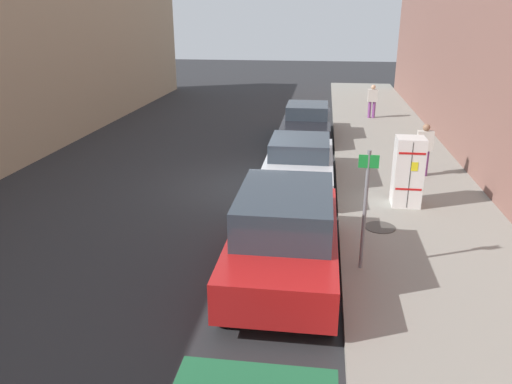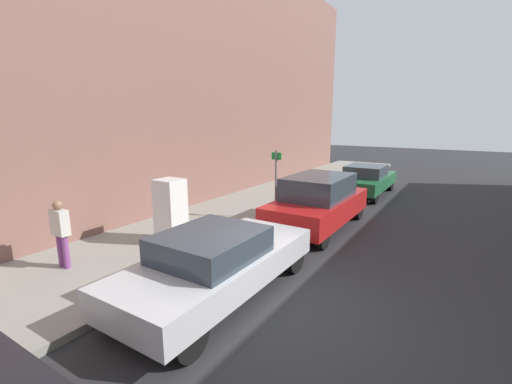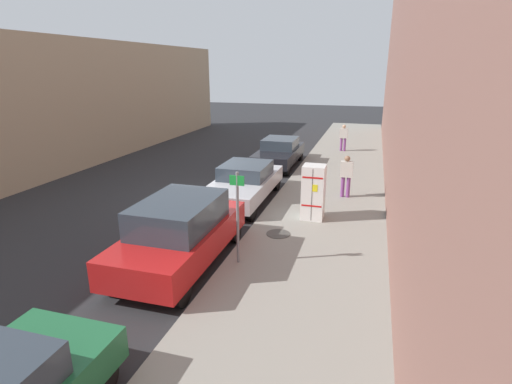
# 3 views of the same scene
# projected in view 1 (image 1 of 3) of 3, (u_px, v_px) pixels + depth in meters

# --- Properties ---
(ground_plane) EXTENTS (80.00, 80.00, 0.00)m
(ground_plane) POSITION_uv_depth(u_px,v_px,m) (246.00, 187.00, 14.44)
(ground_plane) COLOR #28282B
(sidewalk_slab) EXTENTS (3.98, 44.00, 0.15)m
(sidewalk_slab) POSITION_uv_depth(u_px,v_px,m) (409.00, 192.00, 13.84)
(sidewalk_slab) COLOR gray
(sidewalk_slab) RESTS_ON ground
(discarded_refrigerator) EXTENTS (0.70, 0.66, 1.75)m
(discarded_refrigerator) POSITION_uv_depth(u_px,v_px,m) (408.00, 172.00, 12.43)
(discarded_refrigerator) COLOR white
(discarded_refrigerator) RESTS_ON sidewalk_slab
(manhole_cover) EXTENTS (0.70, 0.70, 0.02)m
(manhole_cover) POSITION_uv_depth(u_px,v_px,m) (380.00, 227.00, 11.36)
(manhole_cover) COLOR #47443F
(manhole_cover) RESTS_ON sidewalk_slab
(street_sign_post) EXTENTS (0.36, 0.07, 2.33)m
(street_sign_post) POSITION_uv_depth(u_px,v_px,m) (365.00, 204.00, 9.14)
(street_sign_post) COLOR slate
(street_sign_post) RESTS_ON sidewalk_slab
(pedestrian_walking_far) EXTENTS (0.45, 0.22, 1.57)m
(pedestrian_walking_far) POSITION_uv_depth(u_px,v_px,m) (424.00, 146.00, 14.68)
(pedestrian_walking_far) COLOR #7A3D7F
(pedestrian_walking_far) RESTS_ON sidewalk_slab
(pedestrian_standing_near) EXTENTS (0.44, 0.22, 1.51)m
(pedestrian_standing_near) POSITION_uv_depth(u_px,v_px,m) (372.00, 99.00, 22.87)
(pedestrian_standing_near) COLOR #7A3D7F
(pedestrian_standing_near) RESTS_ON sidewalk_slab
(parked_sedan_dark) EXTENTS (1.81, 4.53, 1.39)m
(parked_sedan_dark) POSITION_uv_depth(u_px,v_px,m) (307.00, 122.00, 19.59)
(parked_sedan_dark) COLOR black
(parked_sedan_dark) RESTS_ON ground
(parked_sedan_silver) EXTENTS (1.89, 4.68, 1.39)m
(parked_sedan_silver) POSITION_uv_depth(u_px,v_px,m) (299.00, 163.00, 14.25)
(parked_sedan_silver) COLOR silver
(parked_sedan_silver) RESTS_ON ground
(parked_suv_red) EXTENTS (1.93, 4.55, 1.73)m
(parked_suv_red) POSITION_uv_depth(u_px,v_px,m) (285.00, 233.00, 9.33)
(parked_suv_red) COLOR red
(parked_suv_red) RESTS_ON ground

